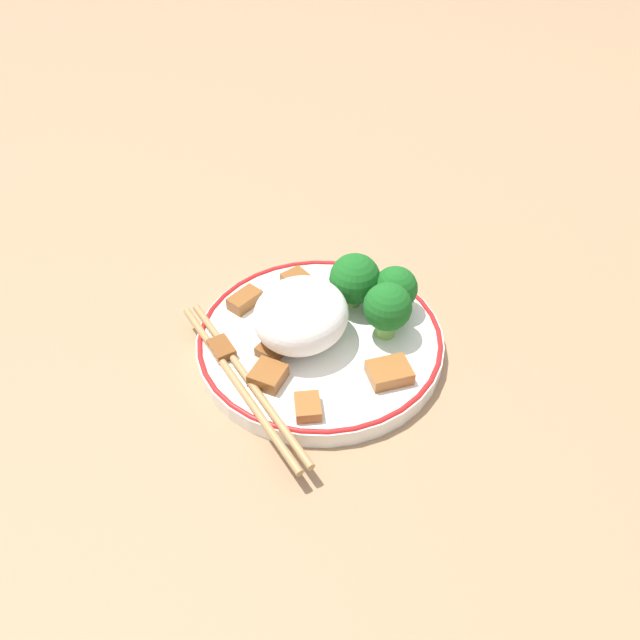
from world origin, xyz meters
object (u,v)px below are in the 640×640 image
object	(u,v)px
broccoli_back_left	(387,308)
broccoli_back_right	(355,279)
broccoli_back_center	(395,289)
chopsticks	(241,380)
plate	(320,340)

from	to	relation	value
broccoli_back_left	broccoli_back_right	bearing A→B (deg)	63.89
broccoli_back_center	chopsticks	distance (m)	0.17
broccoli_back_right	chopsticks	xyz separation A→B (m)	(-0.14, 0.04, -0.03)
broccoli_back_left	plate	bearing A→B (deg)	123.09
broccoli_back_left	broccoli_back_center	distance (m)	0.04
broccoli_back_left	chopsticks	distance (m)	0.15
plate	broccoli_back_right	size ratio (longest dim) A/B	4.07
plate	broccoli_back_left	size ratio (longest dim) A/B	4.13
broccoli_back_left	broccoli_back_center	xyz separation A→B (m)	(0.03, 0.01, -0.01)
broccoli_back_center	chopsticks	size ratio (longest dim) A/B	0.24
chopsticks	broccoli_back_center	bearing A→B (deg)	-25.34
broccoli_back_center	broccoli_back_right	world-z (taller)	broccoli_back_right
plate	broccoli_back_left	world-z (taller)	broccoli_back_left
plate	broccoli_back_right	bearing A→B (deg)	-6.04
broccoli_back_right	chopsticks	world-z (taller)	broccoli_back_right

